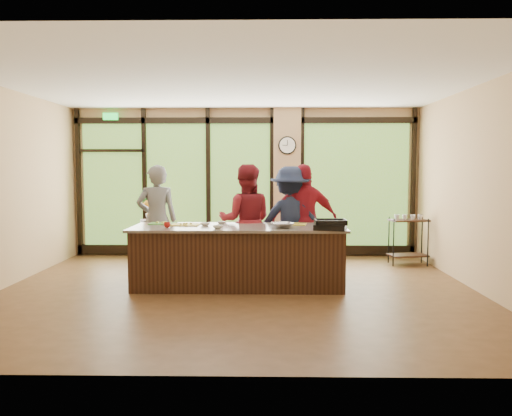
{
  "coord_description": "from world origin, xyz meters",
  "views": [
    {
      "loc": [
        0.4,
        -7.17,
        1.79
      ],
      "look_at": [
        0.27,
        0.4,
        1.19
      ],
      "focal_mm": 35.0,
      "sensor_mm": 36.0,
      "label": 1
    }
  ],
  "objects_px": {
    "cook_right": "(291,221)",
    "bar_cart": "(408,235)",
    "flower_stand": "(153,241)",
    "island_base": "(238,258)",
    "roasting_pan": "(330,227)",
    "cook_left": "(157,220)"
  },
  "relations": [
    {
      "from": "cook_right",
      "to": "bar_cart",
      "type": "height_order",
      "value": "cook_right"
    },
    {
      "from": "cook_right",
      "to": "bar_cart",
      "type": "distance_m",
      "value": 2.45
    },
    {
      "from": "flower_stand",
      "to": "bar_cart",
      "type": "relative_size",
      "value": 0.86
    },
    {
      "from": "cook_right",
      "to": "island_base",
      "type": "bearing_deg",
      "value": 46.1
    },
    {
      "from": "cook_right",
      "to": "roasting_pan",
      "type": "bearing_deg",
      "value": 113.88
    },
    {
      "from": "island_base",
      "to": "cook_left",
      "type": "distance_m",
      "value": 1.72
    },
    {
      "from": "cook_right",
      "to": "bar_cart",
      "type": "bearing_deg",
      "value": -155.21
    },
    {
      "from": "cook_right",
      "to": "bar_cart",
      "type": "relative_size",
      "value": 1.95
    },
    {
      "from": "cook_left",
      "to": "cook_right",
      "type": "height_order",
      "value": "cook_left"
    },
    {
      "from": "island_base",
      "to": "flower_stand",
      "type": "relative_size",
      "value": 3.83
    },
    {
      "from": "island_base",
      "to": "cook_right",
      "type": "relative_size",
      "value": 1.7
    },
    {
      "from": "island_base",
      "to": "flower_stand",
      "type": "height_order",
      "value": "island_base"
    },
    {
      "from": "cook_left",
      "to": "bar_cart",
      "type": "distance_m",
      "value": 4.59
    },
    {
      "from": "bar_cart",
      "to": "cook_right",
      "type": "bearing_deg",
      "value": -167.31
    },
    {
      "from": "cook_left",
      "to": "flower_stand",
      "type": "relative_size",
      "value": 2.29
    },
    {
      "from": "cook_right",
      "to": "flower_stand",
      "type": "height_order",
      "value": "cook_right"
    },
    {
      "from": "cook_left",
      "to": "roasting_pan",
      "type": "distance_m",
      "value": 3.03
    },
    {
      "from": "roasting_pan",
      "to": "cook_left",
      "type": "bearing_deg",
      "value": 169.7
    },
    {
      "from": "roasting_pan",
      "to": "bar_cart",
      "type": "distance_m",
      "value": 2.81
    },
    {
      "from": "island_base",
      "to": "bar_cart",
      "type": "bearing_deg",
      "value": 29.97
    },
    {
      "from": "cook_left",
      "to": "cook_right",
      "type": "bearing_deg",
      "value": 165.08
    },
    {
      "from": "roasting_pan",
      "to": "flower_stand",
      "type": "relative_size",
      "value": 0.54
    }
  ]
}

